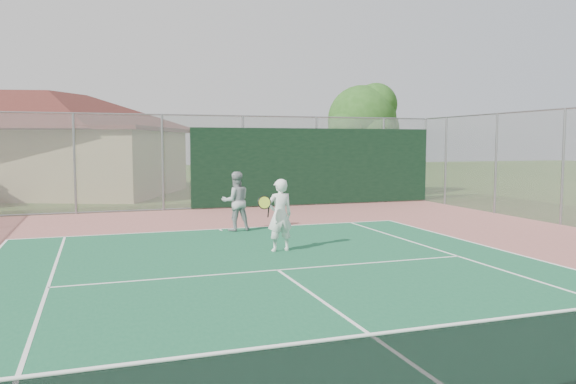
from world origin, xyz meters
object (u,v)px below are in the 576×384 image
object	(u,v)px
tree	(364,122)
player_white_front	(279,216)
clubhouse	(39,133)
player_grey_back	(236,202)

from	to	relation	value
tree	player_white_front	bearing A→B (deg)	-124.24
clubhouse	tree	world-z (taller)	clubhouse
player_white_front	player_grey_back	distance (m)	3.24
player_white_front	player_grey_back	xyz separation A→B (m)	(-0.24, 3.23, -0.00)
tree	player_white_front	world-z (taller)	tree
player_white_front	tree	bearing A→B (deg)	-128.22
player_white_front	clubhouse	bearing A→B (deg)	-73.68
clubhouse	player_white_front	xyz separation A→B (m)	(6.51, -17.59, -2.12)
tree	player_white_front	xyz separation A→B (m)	(-7.76, -11.40, -2.59)
clubhouse	player_white_front	distance (m)	18.88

